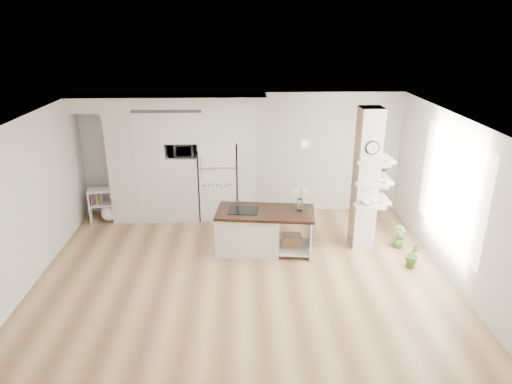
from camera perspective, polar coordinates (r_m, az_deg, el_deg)
floor at (r=7.90m, az=-1.56°, el=-10.83°), size 7.00×6.00×0.01m
room at (r=7.11m, az=-1.70°, el=2.02°), size 7.04×6.04×2.72m
cabinet_wall at (r=9.87m, az=-10.21°, el=4.95°), size 4.00×0.71×2.70m
refrigerator at (r=9.98m, az=-4.71°, el=1.59°), size 0.78×0.69×1.75m
column at (r=8.68m, az=14.22°, el=1.36°), size 0.69×0.90×2.70m
window at (r=8.28m, az=23.17°, el=0.44°), size 0.00×2.40×2.40m
pendant_light at (r=7.37m, az=11.64°, el=4.44°), size 0.12×0.12×0.10m
kitchen_island at (r=8.64m, az=-0.17°, el=-4.68°), size 1.89×1.06×1.38m
bookshelf at (r=10.43m, az=-18.22°, el=-1.81°), size 0.69×0.48×0.74m
floor_plant_a at (r=8.57m, az=19.07°, el=-7.43°), size 0.32×0.28×0.51m
floor_plant_b at (r=9.25m, az=17.40°, el=-5.32°), size 0.31×0.31×0.45m
microwave at (r=9.79m, az=-9.26°, el=5.27°), size 0.54×0.37×0.30m
shelf_plant at (r=8.85m, az=15.60°, el=2.79°), size 0.27×0.23×0.30m
decor_bowl at (r=8.57m, az=13.91°, el=-1.36°), size 0.22×0.22×0.05m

